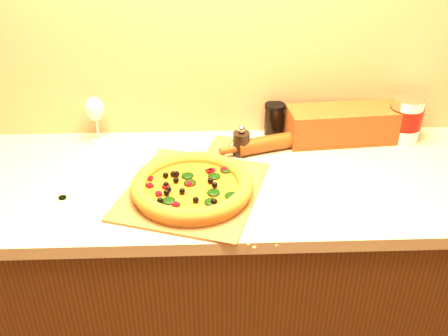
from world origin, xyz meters
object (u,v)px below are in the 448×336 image
pepper_grinder (241,143)px  wine_glass (95,110)px  coffee_canister (405,119)px  dark_jar (274,119)px  pizza (192,186)px  pizza_peel (194,187)px  rolling_pin (276,142)px

pepper_grinder → wine_glass: size_ratio=0.65×
coffee_canister → dark_jar: size_ratio=1.34×
pepper_grinder → coffee_canister: size_ratio=0.69×
pizza → wine_glass: 0.52m
pizza_peel → wine_glass: bearing=154.4°
pizza → dark_jar: 0.50m
rolling_pin → dark_jar: 0.12m
coffee_canister → pizza: bearing=-155.9°
pizza_peel → rolling_pin: 0.38m
pizza_peel → pepper_grinder: bearing=71.3°
wine_glass → coffee_canister: bearing=-1.7°
pizza → pepper_grinder: bearing=56.6°
pepper_grinder → coffee_canister: coffee_canister is taller
pepper_grinder → dark_jar: dark_jar is taller
pizza_peel → pizza: (-0.01, -0.04, 0.03)m
pepper_grinder → pizza: bearing=-123.4°
coffee_canister → wine_glass: bearing=178.3°
wine_glass → pizza_peel: bearing=-43.6°
rolling_pin → wine_glass: bearing=171.8°
dark_jar → pepper_grinder: bearing=-131.2°
dark_jar → pizza_peel: bearing=-128.6°
pizza_peel → wine_glass: wine_glass is taller
pepper_grinder → rolling_pin: (0.13, 0.03, -0.02)m
wine_glass → rolling_pin: bearing=-8.2°
coffee_canister → dark_jar: bearing=172.6°
pizza → wine_glass: size_ratio=2.17×
pizza_peel → wine_glass: 0.50m
pizza_peel → pepper_grinder: size_ratio=5.70×
pizza_peel → coffee_canister: bearing=40.0°
pizza → pepper_grinder: 0.30m
dark_jar → pizza: bearing=-126.5°
pizza → rolling_pin: size_ratio=0.90×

